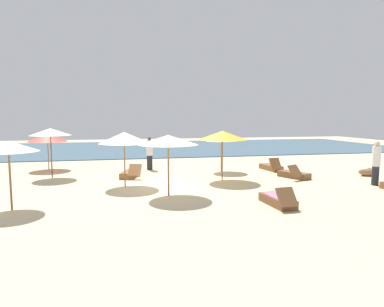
# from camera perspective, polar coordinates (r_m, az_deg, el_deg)

# --- Properties ---
(ground_plane) EXTENTS (60.00, 60.00, 0.00)m
(ground_plane) POSITION_cam_1_polar(r_m,az_deg,el_deg) (14.34, -6.04, -5.36)
(ground_plane) COLOR beige
(ocean_water) EXTENTS (48.00, 16.00, 0.06)m
(ocean_water) POSITION_cam_1_polar(r_m,az_deg,el_deg) (31.14, -9.35, 0.90)
(ocean_water) COLOR #3D6075
(ocean_water) RESTS_ON ground_plane
(umbrella_0) EXTENTS (2.15, 2.15, 2.22)m
(umbrella_0) POSITION_cam_1_polar(r_m,az_deg,el_deg) (12.11, -4.02, 2.29)
(umbrella_0) COLOR olive
(umbrella_0) RESTS_ON ground_plane
(umbrella_1) EXTENTS (2.07, 2.07, 2.25)m
(umbrella_1) POSITION_cam_1_polar(r_m,az_deg,el_deg) (14.01, -11.36, 2.60)
(umbrella_1) COLOR olive
(umbrella_1) RESTS_ON ground_plane
(umbrella_2) EXTENTS (1.77, 1.77, 2.14)m
(umbrella_2) POSITION_cam_1_polar(r_m,az_deg,el_deg) (11.70, -28.54, 1.05)
(umbrella_2) COLOR brown
(umbrella_2) RESTS_ON ground_plane
(umbrella_4) EXTENTS (1.89, 1.89, 2.34)m
(umbrella_4) POSITION_cam_1_polar(r_m,az_deg,el_deg) (17.11, -22.76, 3.37)
(umbrella_4) COLOR brown
(umbrella_4) RESTS_ON ground_plane
(umbrella_5) EXTENTS (1.73, 1.73, 2.10)m
(umbrella_5) POSITION_cam_1_polar(r_m,az_deg,el_deg) (17.62, 4.99, 2.90)
(umbrella_5) COLOR olive
(umbrella_5) RESTS_ON ground_plane
(umbrella_6) EXTENTS (2.08, 2.08, 2.03)m
(umbrella_6) POSITION_cam_1_polar(r_m,az_deg,el_deg) (19.80, -23.17, 2.57)
(umbrella_6) COLOR olive
(umbrella_6) RESTS_ON ground_plane
(umbrella_7) EXTENTS (2.19, 2.19, 2.24)m
(umbrella_7) POSITION_cam_1_polar(r_m,az_deg,el_deg) (15.11, 5.17, 3.06)
(umbrella_7) COLOR brown
(umbrella_7) RESTS_ON ground_plane
(lounger_0) EXTENTS (1.24, 1.77, 0.70)m
(lounger_0) POSITION_cam_1_polar(r_m,az_deg,el_deg) (16.60, 16.80, -3.41)
(lounger_0) COLOR brown
(lounger_0) RESTS_ON ground_plane
(lounger_1) EXTENTS (1.06, 1.78, 0.69)m
(lounger_1) POSITION_cam_1_polar(r_m,az_deg,el_deg) (16.40, -10.35, -3.36)
(lounger_1) COLOR brown
(lounger_1) RESTS_ON ground_plane
(lounger_3) EXTENTS (0.70, 1.72, 0.70)m
(lounger_3) POSITION_cam_1_polar(r_m,az_deg,el_deg) (11.42, 14.33, -7.63)
(lounger_3) COLOR brown
(lounger_3) RESTS_ON ground_plane
(lounger_4) EXTENTS (0.80, 1.71, 0.73)m
(lounger_4) POSITION_cam_1_polar(r_m,az_deg,el_deg) (18.72, 13.21, -2.24)
(lounger_4) COLOR brown
(lounger_4) RESTS_ON ground_plane
(person_0) EXTENTS (0.42, 0.42, 1.86)m
(person_0) POSITION_cam_1_polar(r_m,az_deg,el_deg) (16.11, 28.58, -1.39)
(person_0) COLOR #26262D
(person_0) RESTS_ON ground_plane
(person_1) EXTENTS (0.50, 0.50, 1.81)m
(person_1) POSITION_cam_1_polar(r_m,az_deg,el_deg) (18.45, -7.17, 0.08)
(person_1) COLOR #26262D
(person_1) RESTS_ON ground_plane
(dog) EXTENTS (0.82, 0.70, 0.39)m
(dog) POSITION_cam_1_polar(r_m,az_deg,el_deg) (18.47, 27.42, -2.79)
(dog) COLOR olive
(dog) RESTS_ON ground_plane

